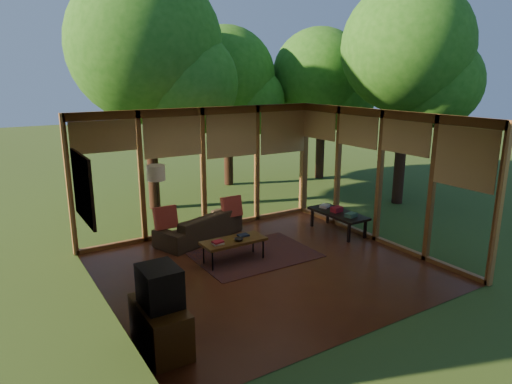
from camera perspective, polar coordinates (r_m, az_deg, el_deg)
floor at (r=8.28m, az=1.25°, el=-9.51°), size 5.50×5.50×0.00m
ceiling at (r=7.60m, az=1.37°, el=9.44°), size 5.50×5.50×0.00m
wall_left at (r=6.78m, az=-18.55°, el=-3.59°), size 0.04×5.00×2.70m
wall_front at (r=6.00m, az=14.59°, el=-5.64°), size 5.50×0.04×2.70m
window_wall_back at (r=9.96m, az=-6.62°, el=2.70°), size 5.50×0.12×2.70m
window_wall_right at (r=9.58m, az=15.20°, el=1.81°), size 0.12×5.00×2.70m
exterior_lawn at (r=19.09m, az=8.22°, el=4.13°), size 40.00×40.00×0.00m
tree_nw at (r=11.76m, az=-13.68°, el=17.27°), size 3.71×3.71×5.89m
tree_ne at (r=14.16m, az=-3.80°, el=14.17°), size 2.97×2.97×4.80m
tree_se at (r=12.45m, az=18.30°, el=16.75°), size 3.24×3.24×5.65m
tree_far at (r=15.07m, az=7.91°, el=14.16°), size 2.98×2.98×4.83m
rug at (r=8.85m, az=-0.16°, el=-7.83°), size 2.25×1.59×0.01m
sofa at (r=9.65m, az=-7.09°, el=-4.28°), size 2.07×1.36×0.56m
pillow_left at (r=9.24m, az=-11.24°, el=-3.21°), size 0.45×0.24×0.47m
pillow_right at (r=9.84m, az=-3.07°, el=-1.88°), size 0.44×0.23×0.46m
ct_book_lower at (r=8.22m, az=-4.78°, el=-6.42°), size 0.20×0.15×0.03m
ct_book_upper at (r=8.21m, az=-4.79°, el=-6.22°), size 0.21×0.17×0.03m
ct_book_side at (r=8.60m, az=-1.62°, el=-5.42°), size 0.20×0.16×0.03m
ct_bowl at (r=8.35m, az=-2.18°, el=-5.89°), size 0.16×0.16×0.07m
media_cabinet at (r=6.08m, az=-11.86°, el=-16.14°), size 0.50×1.00×0.60m
television at (r=5.83m, az=-11.95°, el=-11.43°), size 0.45×0.55×0.50m
console_book_a at (r=9.82m, az=11.80°, el=-2.83°), size 0.26×0.21×0.09m
console_book_b at (r=10.13m, az=10.05°, el=-2.14°), size 0.26×0.20×0.11m
console_book_c at (r=10.42m, az=8.59°, el=-1.74°), size 0.27×0.24×0.06m
floor_lamp at (r=9.17m, az=-12.37°, el=1.79°), size 0.36×0.36×1.65m
coffee_table at (r=8.44m, az=-2.81°, el=-6.19°), size 1.20×0.50×0.43m
side_console at (r=10.12m, az=10.22°, el=-2.75°), size 0.60×1.40×0.46m
wall_painting at (r=8.06m, az=-20.81°, el=0.50°), size 0.06×1.35×1.15m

